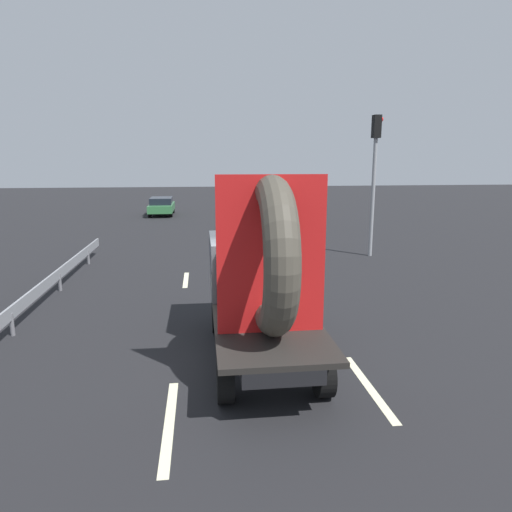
{
  "coord_description": "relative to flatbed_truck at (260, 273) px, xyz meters",
  "views": [
    {
      "loc": [
        -1.0,
        -9.03,
        4.06
      ],
      "look_at": [
        0.18,
        0.81,
        1.95
      ],
      "focal_mm": 32.07,
      "sensor_mm": 36.0,
      "label": 1
    }
  ],
  "objects": [
    {
      "name": "ground_plane",
      "position": [
        -0.18,
        -0.17,
        -1.72
      ],
      "size": [
        120.0,
        120.0,
        0.0
      ],
      "primitive_type": "plane",
      "color": "black"
    },
    {
      "name": "flatbed_truck",
      "position": [
        0.0,
        0.0,
        0.0
      ],
      "size": [
        2.02,
        5.27,
        3.81
      ],
      "color": "black",
      "rests_on": "ground_plane"
    },
    {
      "name": "distant_sedan",
      "position": [
        3.53,
        18.89,
        -0.95
      ],
      "size": [
        1.88,
        4.39,
        1.43
      ],
      "color": "black",
      "rests_on": "ground_plane"
    },
    {
      "name": "traffic_light",
      "position": [
        5.95,
        9.22,
        2.06
      ],
      "size": [
        0.42,
        0.36,
        5.79
      ],
      "color": "gray",
      "rests_on": "ground_plane"
    },
    {
      "name": "guardrail",
      "position": [
        -5.64,
        3.38,
        -1.19
      ],
      "size": [
        0.1,
        15.03,
        0.71
      ],
      "color": "gray",
      "rests_on": "ground_plane"
    },
    {
      "name": "lane_dash_left_near",
      "position": [
        -1.77,
        -2.62,
        -1.71
      ],
      "size": [
        0.16,
        2.62,
        0.01
      ],
      "primitive_type": "cube",
      "rotation": [
        0.0,
        0.0,
        1.57
      ],
      "color": "beige",
      "rests_on": "ground_plane"
    },
    {
      "name": "lane_dash_left_far",
      "position": [
        -1.77,
        6.11,
        -1.71
      ],
      "size": [
        0.16,
        2.02,
        0.01
      ],
      "primitive_type": "cube",
      "rotation": [
        0.0,
        0.0,
        1.57
      ],
      "color": "beige",
      "rests_on": "ground_plane"
    },
    {
      "name": "lane_dash_right_near",
      "position": [
        1.77,
        -1.87,
        -1.71
      ],
      "size": [
        0.16,
        2.51,
        0.01
      ],
      "primitive_type": "cube",
      "rotation": [
        0.0,
        0.0,
        1.57
      ],
      "color": "beige",
      "rests_on": "ground_plane"
    },
    {
      "name": "lane_dash_right_far",
      "position": [
        1.77,
        5.85,
        -1.71
      ],
      "size": [
        0.16,
        2.03,
        0.01
      ],
      "primitive_type": "cube",
      "rotation": [
        0.0,
        0.0,
        1.57
      ],
      "color": "beige",
      "rests_on": "ground_plane"
    },
    {
      "name": "oncoming_car",
      "position": [
        -4.06,
        24.93,
        -1.02
      ],
      "size": [
        1.7,
        3.98,
        1.3
      ],
      "color": "black",
      "rests_on": "ground_plane"
    }
  ]
}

